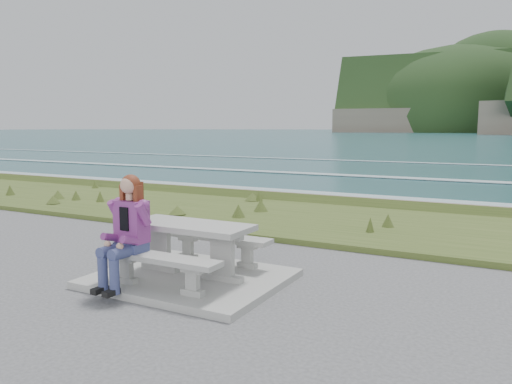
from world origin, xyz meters
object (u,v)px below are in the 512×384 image
bench_seaward (217,241)px  seated_woman (123,247)px  bench_landward (158,263)px  picnic_table (190,235)px

bench_seaward → seated_woman: size_ratio=1.22×
bench_landward → bench_seaward: 1.40m
bench_seaward → seated_woman: 1.62m
picnic_table → bench_landward: picnic_table is taller
picnic_table → bench_seaward: size_ratio=1.00×
bench_landward → bench_seaward: (0.00, 1.40, 0.00)m
picnic_table → bench_landward: (0.00, -0.70, -0.23)m
picnic_table → seated_woman: seated_woman is taller
picnic_table → seated_woman: (-0.45, -0.84, -0.04)m
seated_woman → bench_landward: bearing=19.7°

